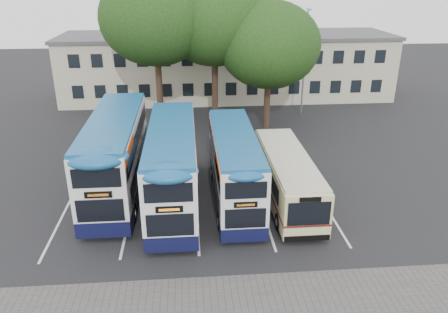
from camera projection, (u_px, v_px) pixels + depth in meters
ground at (279, 246)px, 20.28m from camera, size 120.00×120.00×0.00m
bay_lines at (196, 198)px, 24.58m from camera, size 14.12×11.00×0.01m
depot_building at (227, 65)px, 43.84m from camera, size 32.40×8.40×6.20m
lamp_post at (305, 57)px, 37.10m from camera, size 0.25×1.05×9.06m
tree_left at (155, 18)px, 32.74m from camera, size 8.43×8.43×12.18m
tree_mid at (214, 21)px, 33.79m from camera, size 8.21×8.21×11.79m
tree_right at (269, 45)px, 33.31m from camera, size 7.83×7.83×9.95m
bus_dd_left at (116, 152)px, 24.42m from camera, size 2.60×10.74×4.47m
bus_dd_mid at (172, 163)px, 23.23m from camera, size 2.50×10.29×4.29m
bus_dd_right at (234, 164)px, 23.63m from camera, size 2.26×9.32×3.88m
bus_single at (287, 174)px, 23.89m from camera, size 2.29×9.00×2.68m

